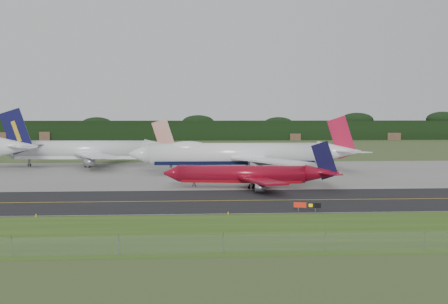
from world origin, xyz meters
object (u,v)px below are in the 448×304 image
Objects in this scene: jet_red_737 at (251,175)px; taxiway_sign at (307,205)px; jet_star_tail at (89,151)px; jet_ba_747 at (243,154)px.

taxiway_sign is (5.41, -33.87, -1.82)m from jet_red_737.
taxiway_sign is (48.91, -92.52, -3.90)m from jet_star_tail.
jet_ba_747 reaches higher than jet_red_737.
jet_ba_747 is 14.38× the size of taxiway_sign.
jet_star_tail is at bearing 117.87° from taxiway_sign.
jet_ba_747 is 1.63× the size of jet_red_737.
jet_star_tail is 104.72m from taxiway_sign.
jet_ba_747 is at bearing -31.34° from jet_star_tail.
jet_ba_747 is 52.56m from jet_star_tail.
jet_star_tail is (-43.51, 58.65, 2.08)m from jet_red_737.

